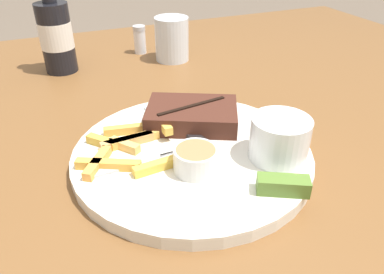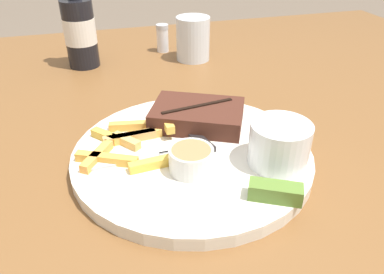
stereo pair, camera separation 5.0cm
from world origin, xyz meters
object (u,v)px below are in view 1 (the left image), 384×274
dinner_plate (192,155)px  coleslaw_cup (280,136)px  pickle_spear (283,185)px  knife_utensil (184,131)px  beer_bottle (56,33)px  fork_utensil (131,165)px  salt_shaker (140,39)px  steak_portion (192,115)px  drinking_glass (172,39)px  dipping_sauce_cup (196,159)px

dinner_plate → coleslaw_cup: size_ratio=4.22×
pickle_spear → knife_utensil: (-0.06, 0.17, -0.01)m
beer_bottle → fork_utensil: bearing=-84.3°
knife_utensil → salt_shaker: bearing=-21.5°
pickle_spear → beer_bottle: size_ratio=0.28×
pickle_spear → salt_shaker: size_ratio=0.98×
steak_portion → coleslaw_cup: size_ratio=2.09×
knife_utensil → drinking_glass: size_ratio=1.71×
dipping_sauce_cup → beer_bottle: (-0.12, 0.46, 0.05)m
coleslaw_cup → fork_utensil: (-0.19, 0.06, -0.03)m
steak_portion → fork_utensil: 0.14m
knife_utensil → beer_bottle: 0.40m
coleslaw_cup → pickle_spear: 0.08m
steak_portion → pickle_spear: bearing=-79.5°
dinner_plate → pickle_spear: (0.06, -0.12, 0.02)m
fork_utensil → salt_shaker: salt_shaker is taller
fork_utensil → drinking_glass: 0.44m
dipping_sauce_cup → salt_shaker: bearing=82.0°
beer_bottle → drinking_glass: size_ratio=2.37×
fork_utensil → beer_bottle: beer_bottle is taller
dinner_plate → knife_utensil: size_ratio=2.00×
fork_utensil → knife_utensil: bearing=25.7°
coleslaw_cup → knife_utensil: coleslaw_cup is taller
pickle_spear → fork_utensil: pickle_spear is taller
dinner_plate → steak_portion: size_ratio=2.02×
beer_bottle → steak_portion: bearing=-65.8°
dinner_plate → fork_utensil: bearing=-176.7°
coleslaw_cup → pickle_spear: size_ratio=1.22×
drinking_glass → salt_shaker: size_ratio=1.48×
steak_portion → pickle_spear: steak_portion is taller
coleslaw_cup → beer_bottle: beer_bottle is taller
fork_utensil → drinking_glass: size_ratio=1.40×
dinner_plate → steak_portion: steak_portion is taller
dinner_plate → pickle_spear: bearing=-63.0°
beer_bottle → salt_shaker: beer_bottle is taller
dipping_sauce_cup → fork_utensil: (-0.07, 0.04, -0.02)m
dipping_sauce_cup → pickle_spear: size_ratio=0.89×
dinner_plate → pickle_spear: 0.14m
coleslaw_cup → pickle_spear: (-0.04, -0.06, -0.02)m
steak_portion → dipping_sauce_cup: (-0.04, -0.11, 0.00)m
dinner_plate → steak_portion: (0.03, 0.07, 0.02)m
pickle_spear → coleslaw_cup: bearing=61.1°
drinking_glass → dipping_sauce_cup: bearing=-106.3°
salt_shaker → dipping_sauce_cup: bearing=-98.0°
steak_portion → fork_utensil: size_ratio=1.20×
fork_utensil → beer_bottle: (-0.04, 0.42, 0.06)m
steak_portion → coleslaw_cup: coleslaw_cup is taller
dinner_plate → salt_shaker: (0.06, 0.46, 0.02)m
knife_utensil → beer_bottle: size_ratio=0.72×
dipping_sauce_cup → pickle_spear: bearing=-45.8°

